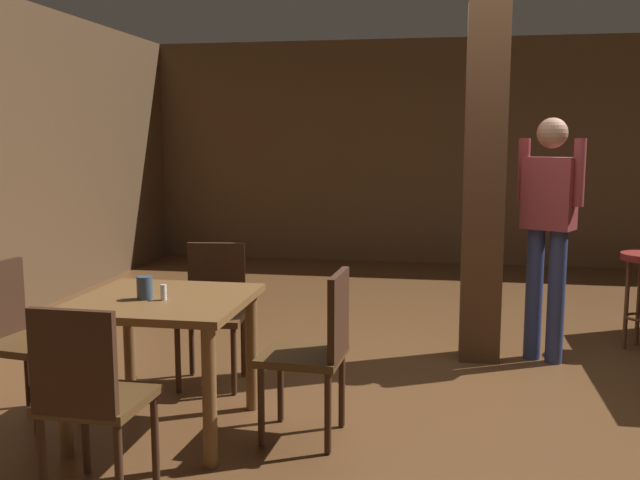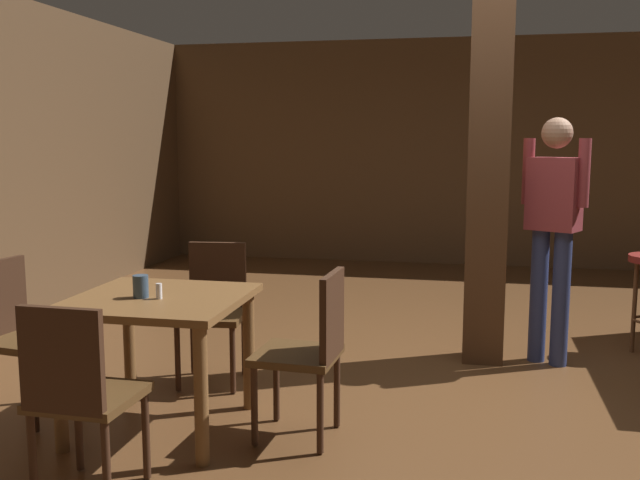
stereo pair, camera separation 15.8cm
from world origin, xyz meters
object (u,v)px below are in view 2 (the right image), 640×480
Objects in this scene: chair_north at (214,305)px; standing_person at (553,223)px; dining_table at (160,320)px; salt_shaker at (159,291)px; chair_east at (311,346)px; chair_south at (79,390)px; napkin_cup at (141,286)px; chair_west at (18,330)px.

standing_person reaches higher than chair_north.
dining_table is 10.90× the size of salt_shaker.
chair_east is 1.00× the size of chair_north.
napkin_cup is at bearing 95.49° from chair_south.
napkin_cup is (-0.08, -0.87, 0.30)m from chair_north.
napkin_cup is at bearing -145.05° from dining_table.
chair_east is at bearing 6.80° from salt_shaker.
chair_north reaches higher than salt_shaker.
chair_north is (0.01, 0.81, -0.10)m from dining_table.
napkin_cup is 0.07× the size of standing_person.
chair_west and chair_south have the same top height.
chair_north reaches higher than napkin_cup.
chair_north is 0.52× the size of standing_person.
chair_south is at bearing -131.73° from standing_person.
chair_west is 3.50m from standing_person.
dining_table is 1.01× the size of chair_north.
chair_east is 0.95m from napkin_cup.
chair_west reaches higher than dining_table.
chair_north is at bearing 84.52° from napkin_cup.
chair_south is 3.32m from standing_person.
chair_east is at bearing 5.62° from napkin_cup.
chair_east is 1.13m from chair_north.
chair_south is at bearing -92.50° from salt_shaker.
chair_east is 7.37× the size of napkin_cup.
chair_north is at bearing 136.54° from chair_east.
chair_south is (0.86, -0.82, 0.00)m from chair_west.
chair_south is 10.82× the size of salt_shaker.
salt_shaker is (0.03, -0.06, 0.17)m from dining_table.
chair_east is at bearing 45.80° from chair_south.
chair_west is (-0.87, 0.00, -0.10)m from dining_table.
chair_north and chair_south have the same top height.
chair_east is at bearing 1.14° from chair_west.
salt_shaker is (0.03, 0.76, 0.28)m from chair_south.
dining_table is 1.01× the size of chair_east.
chair_west is at bearing -151.82° from standing_person.
chair_east and chair_west have the same top height.
chair_east is 0.52× the size of standing_person.
napkin_cup is 0.11m from salt_shaker.
chair_north is at bearing 89.66° from chair_south.
chair_north is at bearing 89.52° from dining_table.
chair_east is 2.16m from standing_person.
chair_west is 1.19m from chair_south.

